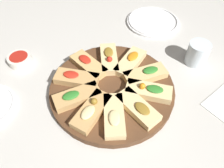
{
  "coord_description": "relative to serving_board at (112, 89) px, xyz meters",
  "views": [
    {
      "loc": [
        -0.39,
        -0.25,
        0.58
      ],
      "look_at": [
        0.0,
        0.0,
        0.04
      ],
      "focal_mm": 35.0,
      "sensor_mm": 36.0,
      "label": 1
    }
  ],
  "objects": [
    {
      "name": "focaccia_slice_9",
      "position": [
        -0.1,
        0.06,
        0.03
      ],
      "size": [
        0.15,
        0.13,
        0.03
      ],
      "color": "tan",
      "rests_on": "serving_board"
    },
    {
      "name": "focaccia_slice_4",
      "position": [
        0.1,
        -0.07,
        0.03
      ],
      "size": [
        0.15,
        0.13,
        0.03
      ],
      "color": "#DBB775",
      "rests_on": "serving_board"
    },
    {
      "name": "focaccia_slice_1",
      "position": [
        -0.1,
        -0.07,
        0.03
      ],
      "size": [
        0.15,
        0.13,
        0.03
      ],
      "color": "#E5C689",
      "rests_on": "serving_board"
    },
    {
      "name": "focaccia_slice_5",
      "position": [
        0.12,
        0.0,
        0.03
      ],
      "size": [
        0.15,
        0.06,
        0.03
      ],
      "color": "#E5C689",
      "rests_on": "serving_board"
    },
    {
      "name": "focaccia_slice_6",
      "position": [
        0.09,
        0.07,
        0.03
      ],
      "size": [
        0.15,
        0.13,
        0.04
      ],
      "color": "#E5C689",
      "rests_on": "serving_board"
    },
    {
      "name": "dipping_bowl",
      "position": [
        -0.07,
        0.37,
        0.0
      ],
      "size": [
        0.09,
        0.09,
        0.03
      ],
      "color": "silver",
      "rests_on": "ground_plane"
    },
    {
      "name": "plate_right",
      "position": [
        0.43,
        0.06,
        -0.0
      ],
      "size": [
        0.24,
        0.24,
        0.02
      ],
      "color": "white",
      "rests_on": "ground_plane"
    },
    {
      "name": "focaccia_slice_8",
      "position": [
        -0.04,
        0.11,
        0.03
      ],
      "size": [
        0.11,
        0.16,
        0.03
      ],
      "color": "tan",
      "rests_on": "serving_board"
    },
    {
      "name": "water_glass",
      "position": [
        0.29,
        -0.19,
        0.03
      ],
      "size": [
        0.08,
        0.08,
        0.09
      ],
      "primitive_type": "cylinder",
      "color": "silver",
      "rests_on": "ground_plane"
    },
    {
      "name": "focaccia_slice_2",
      "position": [
        -0.04,
        -0.12,
        0.03
      ],
      "size": [
        0.1,
        0.16,
        0.03
      ],
      "color": "#E5C689",
      "rests_on": "serving_board"
    },
    {
      "name": "focaccia_slice_3",
      "position": [
        0.04,
        -0.11,
        0.03
      ],
      "size": [
        0.1,
        0.16,
        0.04
      ],
      "color": "#E5C689",
      "rests_on": "serving_board"
    },
    {
      "name": "focaccia_slice_7",
      "position": [
        0.03,
        0.12,
        0.03
      ],
      "size": [
        0.09,
        0.15,
        0.03
      ],
      "color": "tan",
      "rests_on": "serving_board"
    },
    {
      "name": "serving_board",
      "position": [
        0.0,
        0.0,
        0.0
      ],
      "size": [
        0.41,
        0.41,
        0.02
      ],
      "primitive_type": "cylinder",
      "color": "#51331E",
      "rests_on": "ground_plane"
    },
    {
      "name": "ground_plane",
      "position": [
        0.0,
        0.0,
        -0.01
      ],
      "size": [
        3.0,
        3.0,
        0.0
      ],
      "primitive_type": "plane",
      "color": "beige"
    },
    {
      "name": "focaccia_slice_0",
      "position": [
        -0.12,
        -0.01,
        0.03
      ],
      "size": [
        0.15,
        0.07,
        0.04
      ],
      "color": "tan",
      "rests_on": "serving_board"
    }
  ]
}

